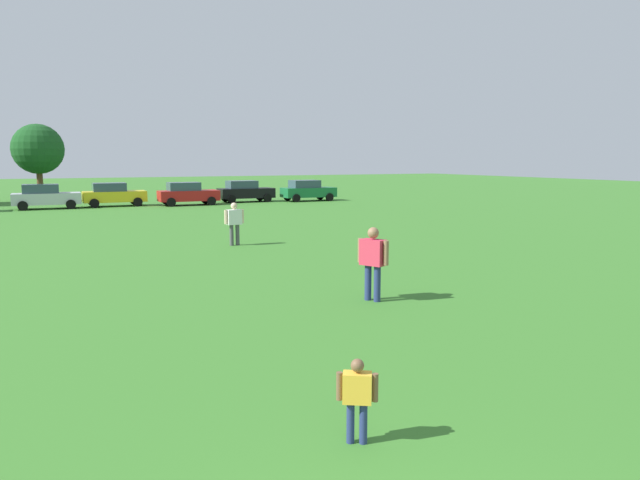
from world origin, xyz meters
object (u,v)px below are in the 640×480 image
Objects in this scene: parked_car_silver_1 at (45,196)px; parked_car_green_5 at (308,190)px; adult_bystander at (373,257)px; parked_car_yellow_2 at (113,194)px; parked_car_red_3 at (187,194)px; bystander_near_trees at (234,220)px; parked_car_black_4 at (245,191)px; tree_far_right at (38,149)px; child_kite_flyer at (357,393)px.

parked_car_silver_1 and parked_car_green_5 have the same top height.
parked_car_yellow_2 is (-2.50, 32.50, -0.20)m from adult_bystander.
bystander_near_trees is at bearing -97.70° from parked_car_red_3.
parked_car_yellow_2 and parked_car_green_5 have the same top height.
parked_car_silver_1 is 14.34m from parked_car_black_4.
parked_car_green_5 is at bearing 131.67° from adult_bystander.
tree_far_right reaches higher than parked_car_silver_1.
parked_car_green_5 is (4.92, -1.09, 0.00)m from parked_car_black_4.
bystander_near_trees is at bearing -84.36° from parked_car_yellow_2.
child_kite_flyer is 16.70m from bystander_near_trees.
child_kite_flyer is at bearing -99.61° from parked_car_red_3.
child_kite_flyer is at bearing -58.77° from adult_bystander.
tree_far_right is at bearing 125.70° from child_kite_flyer.
adult_bystander is at bearing -79.68° from tree_far_right.
bystander_near_trees is 24.66m from parked_car_green_5.
child_kite_flyer is at bearing -85.26° from parked_car_silver_1.
parked_car_silver_1 is (-3.16, 38.17, 0.23)m from child_kite_flyer.
parked_car_black_4 is (11.16, 38.61, 0.23)m from child_kite_flyer.
parked_car_green_5 is (12.61, 21.20, -0.15)m from bystander_near_trees.
bystander_near_trees is 0.39× the size of parked_car_red_3.
adult_bystander reaches higher than parked_car_black_4.
parked_car_silver_1 is at bearing 178.07° from parked_car_green_5.
parked_car_red_3 is at bearing -5.29° from parked_car_silver_1.
parked_car_black_4 is 1.00× the size of parked_car_green_5.
parked_car_green_5 is (12.30, 31.42, -0.20)m from adult_bystander.
child_kite_flyer is 0.62× the size of bystander_near_trees.
bystander_near_trees is 0.39× the size of parked_car_yellow_2.
parked_car_silver_1 is 1.00× the size of parked_car_black_4.
parked_car_black_4 is 0.70× the size of tree_far_right.
child_kite_flyer is 38.62m from parked_car_yellow_2.
parked_car_yellow_2 reaches higher than child_kite_flyer.
bystander_near_trees is (-0.30, 10.23, -0.06)m from adult_bystander.
parked_car_black_4 is (14.33, 0.44, 0.00)m from parked_car_silver_1.
tree_far_right reaches higher than adult_bystander.
adult_bystander reaches higher than parked_car_yellow_2.
parked_car_silver_1 is 4.47m from parked_car_yellow_2.
tree_far_right is (-6.93, 29.53, 3.13)m from bystander_near_trees.
parked_car_black_4 is at bearing 67.59° from bystander_near_trees.
bystander_near_trees is at bearing -120.74° from parked_car_green_5.
bystander_near_trees reaches higher than parked_car_green_5.
bystander_near_trees is (3.48, 16.33, 0.38)m from child_kite_flyer.
child_kite_flyer is 7.19m from adult_bystander.
parked_car_silver_1 is at bearing 174.71° from parked_car_red_3.
parked_car_silver_1 is 1.00× the size of parked_car_yellow_2.
child_kite_flyer is 40.20m from parked_car_black_4.
child_kite_flyer is 37.82m from parked_car_red_3.
adult_bystander is 33.34m from parked_car_black_4.
parked_car_silver_1 is 1.00× the size of parked_car_red_3.
tree_far_right is (-9.77, 8.56, 3.27)m from parked_car_red_3.
tree_far_right is at bearing 123.14° from parked_car_yellow_2.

